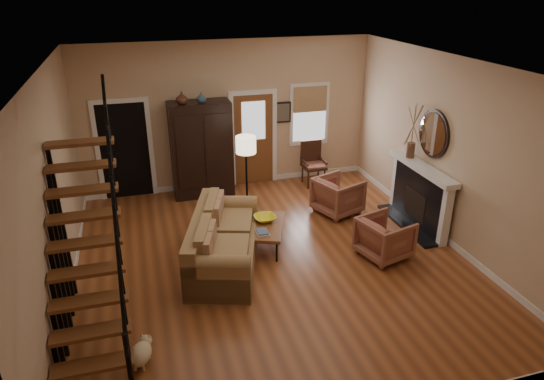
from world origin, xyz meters
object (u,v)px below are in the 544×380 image
object	(u,v)px
sofa	(224,240)
coffee_table	(264,236)
armchair_right	(338,196)
floor_lamp	(247,178)
armchair_left	(385,238)
armoire	(201,149)
side_chair	(314,164)

from	to	relation	value
sofa	coffee_table	world-z (taller)	sofa
sofa	armchair_right	size ratio (longest dim) A/B	2.80
coffee_table	floor_lamp	world-z (taller)	floor_lamp
armchair_left	armoire	bearing A→B (deg)	20.82
side_chair	sofa	bearing A→B (deg)	-133.63
sofa	side_chair	xyz separation A→B (m)	(2.65, 2.78, 0.07)
coffee_table	armoire	bearing A→B (deg)	104.67
armchair_left	side_chair	distance (m)	3.34
sofa	coffee_table	size ratio (longest dim) A/B	2.06
armchair_left	side_chair	bearing A→B (deg)	-14.64
armchair_left	floor_lamp	size ratio (longest dim) A/B	0.47
side_chair	armoire	bearing A→B (deg)	175.52
coffee_table	floor_lamp	bearing A→B (deg)	91.01
coffee_table	side_chair	world-z (taller)	side_chair
coffee_table	armchair_left	world-z (taller)	armchair_left
armchair_right	side_chair	world-z (taller)	side_chair
floor_lamp	side_chair	bearing A→B (deg)	32.69
armoire	side_chair	distance (m)	2.61
sofa	side_chair	world-z (taller)	side_chair
coffee_table	armchair_left	xyz separation A→B (m)	(1.91, -0.90, 0.14)
floor_lamp	armoire	bearing A→B (deg)	115.43
armchair_right	side_chair	size ratio (longest dim) A/B	0.83
floor_lamp	armchair_left	bearing A→B (deg)	-47.90
sofa	floor_lamp	distance (m)	1.81
armoire	coffee_table	size ratio (longest dim) A/B	1.84
coffee_table	side_chair	bearing A→B (deg)	52.67
armoire	side_chair	xyz separation A→B (m)	(2.55, -0.20, -0.54)
sofa	armchair_left	size ratio (longest dim) A/B	2.95
armoire	armchair_left	world-z (taller)	armoire
side_chair	armchair_left	bearing A→B (deg)	-89.20
armoire	coffee_table	xyz separation A→B (m)	(0.69, -2.64, -0.83)
sofa	floor_lamp	bearing A→B (deg)	80.99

